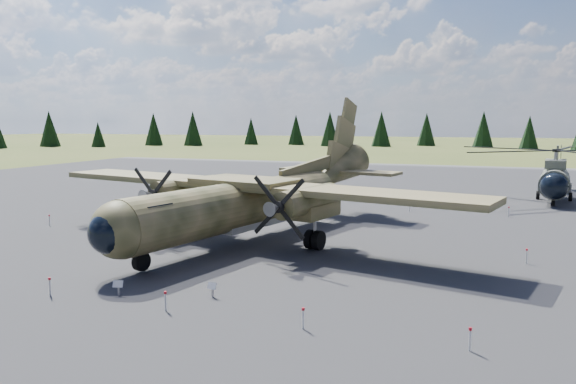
% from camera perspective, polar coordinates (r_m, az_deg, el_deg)
% --- Properties ---
extents(ground, '(500.00, 500.00, 0.00)m').
position_cam_1_polar(ground, '(36.72, -3.71, -5.09)').
color(ground, brown).
rests_on(ground, ground).
extents(apron, '(120.00, 120.00, 0.04)m').
position_cam_1_polar(apron, '(45.89, 1.28, -2.59)').
color(apron, '#5A5A5F').
rests_on(apron, ground).
extents(transport_plane, '(31.36, 28.11, 10.38)m').
position_cam_1_polar(transport_plane, '(37.26, -3.26, -0.25)').
color(transport_plane, '#404223').
rests_on(transport_plane, ground).
extents(helicopter_near, '(22.41, 24.92, 5.17)m').
position_cam_1_polar(helicopter_near, '(60.14, 25.55, 2.56)').
color(helicopter_near, slate).
rests_on(helicopter_near, ground).
extents(info_placard_left, '(0.49, 0.30, 0.72)m').
position_cam_1_polar(info_placard_left, '(26.69, -16.87, -9.08)').
color(info_placard_left, gray).
rests_on(info_placard_left, ground).
extents(info_placard_right, '(0.46, 0.24, 0.69)m').
position_cam_1_polar(info_placard_right, '(25.59, -7.71, -9.58)').
color(info_placard_right, gray).
rests_on(info_placard_right, ground).
extents(barrier_fence, '(33.12, 29.62, 0.85)m').
position_cam_1_polar(barrier_fence, '(36.73, -4.43, -4.29)').
color(barrier_fence, silver).
rests_on(barrier_fence, ground).
extents(treeline, '(300.52, 307.71, 10.96)m').
position_cam_1_polar(treeline, '(54.57, -4.66, 4.11)').
color(treeline, black).
rests_on(treeline, ground).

